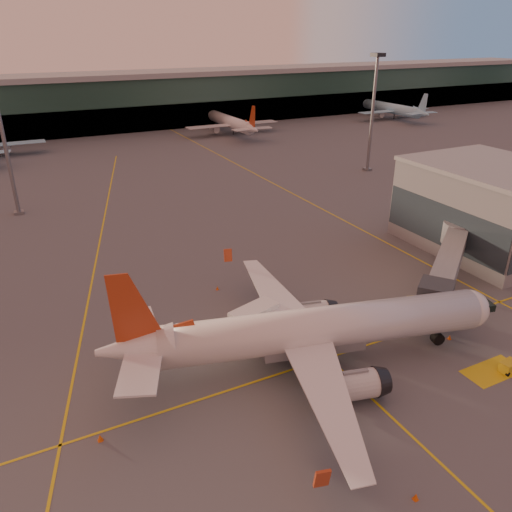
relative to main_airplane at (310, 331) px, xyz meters
name	(u,v)px	position (x,y,z in m)	size (l,w,h in m)	color
ground	(314,403)	(-2.69, -5.11, -3.83)	(600.00, 600.00, 0.00)	#4C4F54
taxi_markings	(117,243)	(-10.01, 39.38, -3.83)	(100.12, 173.00, 0.01)	gold
terminal	(67,104)	(-2.69, 136.69, 4.93)	(400.00, 20.00, 17.60)	#19382D
gate_building	(489,207)	(39.24, 12.83, 2.46)	(18.40, 22.40, 12.60)	slate
mast_west_near	(2,130)	(-22.69, 60.89, 11.03)	(2.40, 2.40, 25.60)	slate
mast_east_near	(373,105)	(52.31, 56.89, 11.03)	(2.40, 2.40, 25.60)	slate
distant_aircraft_row	(2,155)	(-23.69, 112.89, -3.83)	(290.00, 34.00, 13.00)	#93D5F7
main_airplane	(310,331)	(0.00, 0.00, 0.00)	(38.59, 35.16, 11.80)	silver
jet_bridge	(450,260)	(24.05, 5.52, 0.20)	(20.84, 16.45, 5.85)	slate
catering_truck	(254,322)	(-3.01, 5.94, -1.51)	(5.70, 3.70, 4.09)	#BE481B
gpu_cart	(509,367)	(16.60, -9.76, -3.31)	(1.95, 1.29, 1.08)	gold
pushback_tug	(413,305)	(16.55, 3.34, -3.23)	(3.19, 2.20, 1.50)	black
cone_nose	(462,318)	(20.13, -0.94, -3.59)	(0.40, 0.40, 0.51)	#DB520B
cone_tail	(100,438)	(-20.42, -1.04, -3.54)	(0.48, 0.48, 0.61)	#DB520B
cone_wing_right	(416,497)	(-1.69, -16.73, -3.57)	(0.44, 0.44, 0.56)	#DB520B
cone_wing_left	(217,288)	(-2.07, 18.30, -3.60)	(0.39, 0.39, 0.49)	#DB520B
cone_fwd	(450,337)	(15.76, -3.19, -3.59)	(0.40, 0.40, 0.51)	#DB520B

